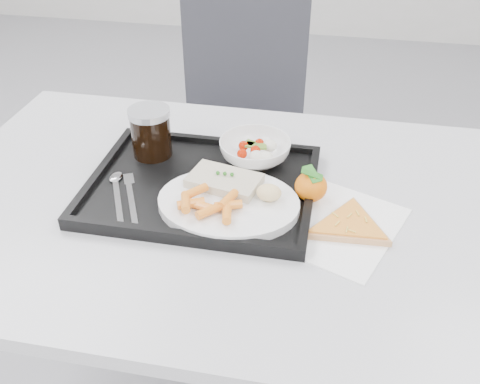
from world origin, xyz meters
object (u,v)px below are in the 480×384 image
Objects in this scene: tray at (202,187)px; chair at (239,114)px; dinner_plate at (229,203)px; salad_bowl at (255,151)px; tangerine at (311,186)px; cola_glass at (151,131)px; pizza_slice at (349,225)px; table at (224,225)px.

chair is at bearing 95.45° from tray.
salad_bowl is (0.02, 0.18, 0.01)m from dinner_plate.
chair is at bearing 111.21° from tangerine.
salad_bowl is 0.23m from cola_glass.
pizza_slice is (0.30, -0.07, 0.00)m from tray.
salad_bowl is at bearing 4.48° from cola_glass.
tray is at bearing 156.54° from table.
salad_bowl is (0.09, 0.11, 0.03)m from tray.
dinner_plate is 0.18m from salad_bowl.
table is 0.09m from tray.
tray is 0.15m from salad_bowl.
table is 0.79m from chair.
cola_glass is (-0.18, 0.12, 0.14)m from table.
salad_bowl is 2.08× the size of tangerine.
tangerine is at bearing 8.69° from table.
table is 0.10m from dinner_plate.
chair is at bearing 114.10° from pizza_slice.
chair is 0.93m from pizza_slice.
salad_bowl is (0.04, 0.13, 0.11)m from table.
cola_glass is (-0.20, 0.16, 0.05)m from dinner_plate.
dinner_plate is at bearing -96.61° from salad_bowl.
dinner_plate is 0.23m from pizza_slice.
salad_bowl is 0.59× the size of pizza_slice.
chair is 3.62× the size of pizza_slice.
tray is 0.30m from pizza_slice.
table is at bearing -106.65° from salad_bowl.
chair reaches higher than salad_bowl.
pizza_slice is at bearing -11.38° from table.
tray is at bearing -84.55° from chair.
pizza_slice is at bearing -20.94° from cola_glass.
cola_glass is at bearing 142.00° from dinner_plate.
pizza_slice is (0.21, -0.18, -0.03)m from salad_bowl.
cola_glass is 0.46m from pizza_slice.
cola_glass is at bearing 165.77° from tangerine.
dinner_plate is (0.07, -0.07, 0.02)m from tray.
table is 0.20m from tangerine.
pizza_slice is at bearing -65.90° from chair.
chair reaches higher than table.
tray is 0.10m from dinner_plate.
dinner_plate is 2.50× the size of cola_glass.
cola_glass reaches higher than tangerine.
chair is 2.07× the size of tray.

